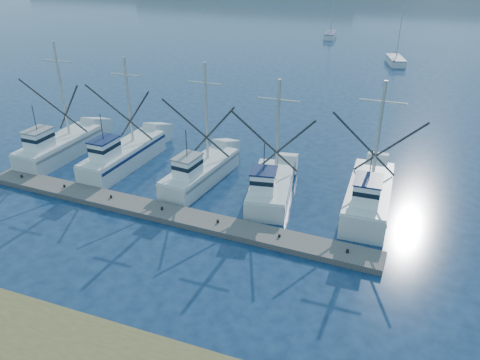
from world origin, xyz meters
TOP-DOWN VIEW (x-y plane):
  - ground at (0.00, 0.00)m, footprint 500.00×500.00m
  - floating_dock at (-7.38, 5.79)m, footprint 28.16×3.10m
  - trawler_fleet at (-7.26, 10.78)m, footprint 27.48×8.79m
  - sailboat_near at (3.64, 55.80)m, footprint 3.35×5.75m
  - sailboat_far at (-9.46, 74.25)m, footprint 2.17×6.29m

SIDE VIEW (x-z plane):
  - ground at x=0.00m, z-range 0.00..0.00m
  - floating_dock at x=-7.38m, z-range 0.00..0.37m
  - sailboat_far at x=-9.46m, z-range -3.56..4.54m
  - sailboat_near at x=3.64m, z-range -3.56..4.54m
  - trawler_fleet at x=-7.26m, z-range -3.60..5.54m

